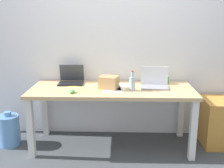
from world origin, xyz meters
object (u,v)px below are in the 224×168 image
(water_cooler_jug, at_px, (9,130))
(laptop_right, at_px, (154,83))
(cardboard_box, at_px, (109,83))
(filing_cabinet, at_px, (218,122))
(beer_bottle, at_px, (132,83))
(laptop_left, at_px, (71,80))
(desk, at_px, (112,96))
(computer_mouse, at_px, (72,92))
(coffee_mug, at_px, (166,80))

(water_cooler_jug, bearing_deg, laptop_right, 2.40)
(laptop_right, height_order, cardboard_box, laptop_right)
(filing_cabinet, bearing_deg, beer_bottle, -169.73)
(cardboard_box, relative_size, filing_cabinet, 0.36)
(cardboard_box, height_order, water_cooler_jug, cardboard_box)
(laptop_left, bearing_deg, filing_cabinet, -3.48)
(desk, bearing_deg, water_cooler_jug, -179.19)
(desk, height_order, beer_bottle, beer_bottle)
(computer_mouse, relative_size, cardboard_box, 0.48)
(water_cooler_jug, height_order, filing_cabinet, filing_cabinet)
(filing_cabinet, bearing_deg, laptop_right, -177.02)
(beer_bottle, bearing_deg, laptop_left, 157.61)
(laptop_left, distance_m, laptop_right, 1.02)
(laptop_left, bearing_deg, beer_bottle, -22.39)
(desk, height_order, computer_mouse, computer_mouse)
(beer_bottle, relative_size, computer_mouse, 2.29)
(cardboard_box, distance_m, water_cooler_jug, 1.37)
(computer_mouse, bearing_deg, coffee_mug, 28.26)
(desk, distance_m, water_cooler_jug, 1.34)
(coffee_mug, bearing_deg, computer_mouse, -158.23)
(laptop_left, bearing_deg, computer_mouse, -79.04)
(water_cooler_jug, distance_m, filing_cabinet, 2.58)
(laptop_right, distance_m, filing_cabinet, 0.95)
(cardboard_box, bearing_deg, laptop_right, 8.99)
(laptop_right, height_order, computer_mouse, laptop_right)
(beer_bottle, xyz_separation_m, water_cooler_jug, (-1.49, 0.08, -0.63))
(laptop_right, xyz_separation_m, water_cooler_jug, (-1.76, -0.07, -0.59))
(laptop_right, bearing_deg, computer_mouse, -163.88)
(desk, xyz_separation_m, computer_mouse, (-0.43, -0.21, 0.11))
(desk, relative_size, coffee_mug, 20.06)
(coffee_mug, bearing_deg, filing_cabinet, -10.87)
(laptop_left, xyz_separation_m, computer_mouse, (0.08, -0.42, -0.03))
(desk, xyz_separation_m, laptop_left, (-0.51, 0.21, 0.14))
(coffee_mug, relative_size, water_cooler_jug, 0.22)
(laptop_left, distance_m, cardboard_box, 0.53)
(desk, height_order, coffee_mug, coffee_mug)
(laptop_left, distance_m, water_cooler_jug, 0.98)
(laptop_right, distance_m, computer_mouse, 0.97)
(water_cooler_jug, bearing_deg, cardboard_box, -0.52)
(water_cooler_jug, bearing_deg, computer_mouse, -13.22)
(beer_bottle, distance_m, computer_mouse, 0.68)
(desk, bearing_deg, computer_mouse, -153.73)
(cardboard_box, xyz_separation_m, water_cooler_jug, (-1.23, 0.01, -0.61))
(laptop_right, relative_size, beer_bottle, 1.44)
(beer_bottle, distance_m, water_cooler_jug, 1.62)
(filing_cabinet, bearing_deg, desk, -175.71)
(desk, height_order, filing_cabinet, desk)
(coffee_mug, height_order, filing_cabinet, coffee_mug)
(beer_bottle, bearing_deg, water_cooler_jug, 176.95)
(desk, height_order, water_cooler_jug, desk)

